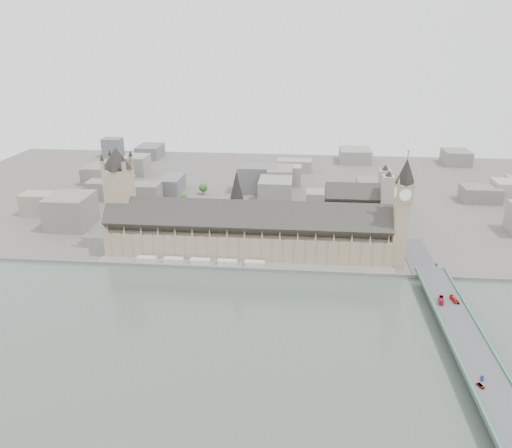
# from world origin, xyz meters

# --- Properties ---
(ground) EXTENTS (900.00, 900.00, 0.00)m
(ground) POSITION_xyz_m (0.00, 0.00, 0.00)
(ground) COLOR #595651
(ground) RESTS_ON ground
(river_thames) EXTENTS (600.00, 600.00, 0.00)m
(river_thames) POSITION_xyz_m (0.00, -165.00, 0.00)
(river_thames) COLOR #455249
(river_thames) RESTS_ON ground
(embankment_wall) EXTENTS (600.00, 1.50, 3.00)m
(embankment_wall) POSITION_xyz_m (0.00, -15.00, 1.50)
(embankment_wall) COLOR slate
(embankment_wall) RESTS_ON ground
(river_terrace) EXTENTS (270.00, 15.00, 2.00)m
(river_terrace) POSITION_xyz_m (0.00, -7.50, 1.00)
(river_terrace) COLOR slate
(river_terrace) RESTS_ON ground
(terrace_tents) EXTENTS (118.00, 7.00, 4.00)m
(terrace_tents) POSITION_xyz_m (-40.00, -7.00, 4.00)
(terrace_tents) COLOR silver
(terrace_tents) RESTS_ON river_terrace
(palace_of_westminster) EXTENTS (265.00, 40.73, 55.44)m
(palace_of_westminster) POSITION_xyz_m (0.00, 19.70, 22.71)
(palace_of_westminster) COLOR gray
(palace_of_westminster) RESTS_ON ground
(elizabeth_tower) EXTENTS (17.00, 17.00, 107.50)m
(elizabeth_tower) POSITION_xyz_m (138.00, 8.00, 58.09)
(elizabeth_tower) COLOR gray
(elizabeth_tower) RESTS_ON ground
(victoria_tower) EXTENTS (30.00, 30.00, 100.00)m
(victoria_tower) POSITION_xyz_m (-122.00, 26.00, 55.20)
(victoria_tower) COLOR gray
(victoria_tower) RESTS_ON ground
(central_tower) EXTENTS (13.00, 13.00, 48.00)m
(central_tower) POSITION_xyz_m (-10.00, 26.00, 57.92)
(central_tower) COLOR #86755C
(central_tower) RESTS_ON ground
(westminster_bridge) EXTENTS (25.00, 325.00, 10.25)m
(westminster_bridge) POSITION_xyz_m (162.00, -87.50, 5.12)
(westminster_bridge) COLOR #474749
(westminster_bridge) RESTS_ON ground
(bridge_parapets) EXTENTS (25.00, 235.00, 1.15)m
(bridge_parapets) POSITION_xyz_m (162.00, -132.00, 10.82)
(bridge_parapets) COLOR #40745C
(bridge_parapets) RESTS_ON westminster_bridge
(westminster_abbey) EXTENTS (68.00, 36.00, 64.00)m
(westminster_abbey) POSITION_xyz_m (110.92, 95.00, 25.08)
(westminster_abbey) COLOR gray
(westminster_abbey) RESTS_ON ground
(city_skyline_inland) EXTENTS (720.00, 360.00, 38.00)m
(city_skyline_inland) POSITION_xyz_m (0.00, 245.00, 19.00)
(city_skyline_inland) COLOR gray
(city_skyline_inland) RESTS_ON ground
(park_trees) EXTENTS (110.00, 30.00, 15.00)m
(park_trees) POSITION_xyz_m (-10.00, 60.00, 7.50)
(park_trees) COLOR #214F1C
(park_trees) RESTS_ON ground
(red_bus_north) EXTENTS (5.40, 12.44, 3.38)m
(red_bus_north) POSITION_xyz_m (156.75, -74.21, 11.94)
(red_bus_north) COLOR red
(red_bus_north) RESTS_ON westminster_bridge
(red_bus_south) EXTENTS (3.76, 10.46, 2.85)m
(red_bus_south) POSITION_xyz_m (166.67, -71.30, 11.67)
(red_bus_south) COLOR red
(red_bus_south) RESTS_ON westminster_bridge
(car_blue) EXTENTS (3.32, 4.76, 1.50)m
(car_blue) POSITION_xyz_m (158.12, -163.56, 11.00)
(car_blue) COLOR #1A38AB
(car_blue) RESTS_ON westminster_bridge
(car_silver) EXTENTS (1.60, 4.16, 1.35)m
(car_silver) POSITION_xyz_m (168.63, -74.87, 10.93)
(car_silver) COLOR gray
(car_silver) RESTS_ON westminster_bridge
(car_grey) EXTENTS (4.22, 5.84, 1.48)m
(car_grey) POSITION_xyz_m (155.18, -170.37, 10.99)
(car_grey) COLOR gray
(car_grey) RESTS_ON westminster_bridge
(car_approach) EXTENTS (2.82, 5.19, 1.43)m
(car_approach) POSITION_xyz_m (168.57, -9.83, 10.96)
(car_approach) COLOR gray
(car_approach) RESTS_ON westminster_bridge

